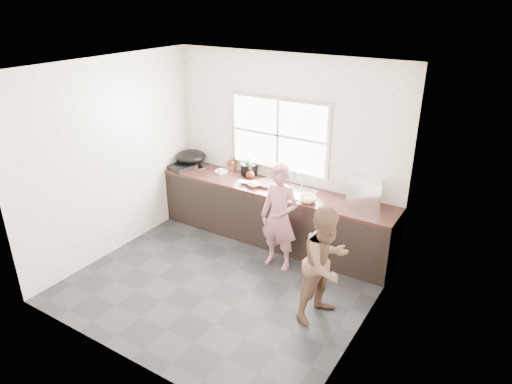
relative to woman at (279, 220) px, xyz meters
The scene contains 30 objects.
floor 1.09m from the woman, 118.91° to the right, with size 3.60×3.20×0.01m, color #262628.
ceiling 2.19m from the woman, 118.91° to the right, with size 3.60×3.20×0.01m, color silver.
wall_back 1.17m from the woman, 115.15° to the left, with size 3.60×0.01×2.70m, color beige.
wall_left 2.43m from the woman, 161.57° to the right, with size 0.01×3.20×2.70m, color silver.
wall_right 1.72m from the woman, 27.81° to the right, with size 0.01×3.20×2.70m, color beige.
wall_front 2.47m from the woman, 99.86° to the right, with size 3.60×0.01×2.70m, color beige.
cabinet 0.74m from the woman, 126.39° to the left, with size 3.60×0.62×0.82m, color black.
countertop 0.70m from the woman, 126.39° to the left, with size 3.60×0.64×0.04m, color #331915.
sink 0.59m from the woman, 95.92° to the left, with size 0.55×0.45×0.02m, color silver.
faucet 0.82m from the woman, 94.35° to the left, with size 0.02×0.02×0.30m, color silver.
window_frame 1.32m from the woman, 120.75° to the left, with size 1.60×0.05×1.10m, color #9EA0A5.
window_glazing 1.30m from the woman, 121.51° to the left, with size 1.50×0.01×1.00m, color white.
woman is the anchor object (origin of this frame).
person_side 1.14m from the woman, 34.41° to the right, with size 0.66×0.52×1.37m, color brown.
cutting_board 0.82m from the woman, 129.92° to the left, with size 0.38×0.38×0.04m, color black.
cleaver 0.95m from the woman, 151.41° to the left, with size 0.21×0.10×0.01m, color #ABADB1.
bowl_mince 0.83m from the woman, 146.39° to the left, with size 0.21×0.21×0.05m, color silver.
bowl_crabs 0.48m from the woman, 58.87° to the left, with size 0.18×0.18×0.06m, color white.
bowl_held 0.49m from the woman, 103.83° to the left, with size 0.21×0.21×0.07m, color silver.
black_pot 1.28m from the woman, 141.23° to the left, with size 0.25×0.25×0.18m, color black.
plate_food 1.57m from the woman, 154.69° to the left, with size 0.21×0.21×0.02m, color white.
bottle_green 1.30m from the woman, 141.45° to the left, with size 0.12×0.12×0.32m, color #297F30.
bottle_brown_tall 1.54m from the woman, 148.92° to the left, with size 0.10×0.10×0.22m, color #4D2713.
bottle_brown_short 1.12m from the woman, 143.12° to the left, with size 0.13×0.13×0.16m, color #3E170F.
glass_jar 1.48m from the woman, 157.51° to the left, with size 0.06×0.06×0.09m, color white.
burner 2.12m from the woman, 167.48° to the left, with size 0.38×0.38×0.06m, color black.
wok 2.12m from the woman, 162.41° to the left, with size 0.49×0.49×0.19m, color black.
dish_rack 1.16m from the woman, 38.77° to the left, with size 0.44×0.31×0.33m, color white.
pot_lid_left 1.97m from the woman, 160.33° to the left, with size 0.27×0.27×0.01m, color silver.
pot_lid_right 1.54m from the woman, 149.30° to the left, with size 0.25×0.25×0.01m, color silver.
Camera 1 is at (2.96, -3.95, 3.42)m, focal length 32.00 mm.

